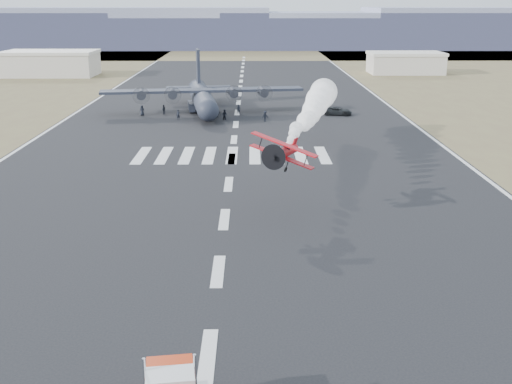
{
  "coord_description": "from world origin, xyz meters",
  "views": [
    {
      "loc": [
        2.5,
        -32.62,
        19.52
      ],
      "look_at": [
        2.92,
        19.46,
        4.0
      ],
      "focal_mm": 45.0,
      "sensor_mm": 36.0,
      "label": 1
    }
  ],
  "objects_px": {
    "transport_aircraft": "(202,97)",
    "crew_f": "(218,112)",
    "aerobatic_biplane": "(284,152)",
    "crew_c": "(265,116)",
    "crew_g": "(239,109)",
    "crew_b": "(224,115)",
    "crew_a": "(178,115)",
    "crew_h": "(225,115)",
    "hangar_left": "(51,63)",
    "crew_e": "(142,110)",
    "support_vehicle": "(338,111)",
    "crew_d": "(164,109)",
    "hangar_right": "(405,63)"
  },
  "relations": [
    {
      "from": "crew_a",
      "to": "crew_h",
      "type": "bearing_deg",
      "value": 2.69
    },
    {
      "from": "crew_h",
      "to": "transport_aircraft",
      "type": "bearing_deg",
      "value": 88.7
    },
    {
      "from": "crew_c",
      "to": "crew_g",
      "type": "height_order",
      "value": "crew_c"
    },
    {
      "from": "transport_aircraft",
      "to": "support_vehicle",
      "type": "height_order",
      "value": "transport_aircraft"
    },
    {
      "from": "hangar_left",
      "to": "crew_f",
      "type": "relative_size",
      "value": 14.93
    },
    {
      "from": "hangar_left",
      "to": "crew_g",
      "type": "bearing_deg",
      "value": -50.11
    },
    {
      "from": "hangar_right",
      "to": "crew_h",
      "type": "height_order",
      "value": "hangar_right"
    },
    {
      "from": "crew_f",
      "to": "crew_e",
      "type": "bearing_deg",
      "value": 61.67
    },
    {
      "from": "hangar_left",
      "to": "crew_c",
      "type": "distance_m",
      "value": 90.39
    },
    {
      "from": "transport_aircraft",
      "to": "crew_f",
      "type": "bearing_deg",
      "value": -71.56
    },
    {
      "from": "hangar_right",
      "to": "crew_b",
      "type": "bearing_deg",
      "value": -123.12
    },
    {
      "from": "crew_f",
      "to": "crew_b",
      "type": "bearing_deg",
      "value": -175.99
    },
    {
      "from": "support_vehicle",
      "to": "crew_a",
      "type": "xyz_separation_m",
      "value": [
        -28.03,
        -4.32,
        0.13
      ]
    },
    {
      "from": "transport_aircraft",
      "to": "crew_e",
      "type": "xyz_separation_m",
      "value": [
        -10.42,
        -4.46,
        -1.82
      ]
    },
    {
      "from": "hangar_left",
      "to": "support_vehicle",
      "type": "height_order",
      "value": "hangar_left"
    },
    {
      "from": "hangar_right",
      "to": "crew_c",
      "type": "xyz_separation_m",
      "value": [
        -41.11,
        -75.2,
        -2.1
      ]
    },
    {
      "from": "support_vehicle",
      "to": "crew_c",
      "type": "height_order",
      "value": "crew_c"
    },
    {
      "from": "crew_c",
      "to": "crew_e",
      "type": "xyz_separation_m",
      "value": [
        -21.78,
        6.14,
        -0.01
      ]
    },
    {
      "from": "support_vehicle",
      "to": "crew_e",
      "type": "bearing_deg",
      "value": 102.56
    },
    {
      "from": "crew_a",
      "to": "crew_f",
      "type": "distance_m",
      "value": 7.07
    },
    {
      "from": "crew_a",
      "to": "crew_b",
      "type": "relative_size",
      "value": 0.93
    },
    {
      "from": "crew_a",
      "to": "crew_b",
      "type": "height_order",
      "value": "crew_b"
    },
    {
      "from": "crew_b",
      "to": "crew_g",
      "type": "distance_m",
      "value": 6.51
    },
    {
      "from": "support_vehicle",
      "to": "crew_c",
      "type": "xyz_separation_m",
      "value": [
        -13.13,
        -6.31,
        0.19
      ]
    },
    {
      "from": "crew_a",
      "to": "crew_d",
      "type": "distance_m",
      "value": 6.25
    },
    {
      "from": "hangar_right",
      "to": "transport_aircraft",
      "type": "height_order",
      "value": "transport_aircraft"
    },
    {
      "from": "support_vehicle",
      "to": "crew_f",
      "type": "bearing_deg",
      "value": 107.53
    },
    {
      "from": "crew_a",
      "to": "crew_e",
      "type": "height_order",
      "value": "crew_e"
    },
    {
      "from": "crew_a",
      "to": "crew_c",
      "type": "height_order",
      "value": "crew_c"
    },
    {
      "from": "hangar_right",
      "to": "transport_aircraft",
      "type": "distance_m",
      "value": 83.22
    },
    {
      "from": "aerobatic_biplane",
      "to": "crew_f",
      "type": "distance_m",
      "value": 54.75
    },
    {
      "from": "crew_a",
      "to": "crew_f",
      "type": "height_order",
      "value": "crew_a"
    },
    {
      "from": "hangar_right",
      "to": "crew_e",
      "type": "xyz_separation_m",
      "value": [
        -62.89,
        -69.06,
        -2.11
      ]
    },
    {
      "from": "support_vehicle",
      "to": "crew_a",
      "type": "distance_m",
      "value": 28.36
    },
    {
      "from": "hangar_right",
      "to": "support_vehicle",
      "type": "xyz_separation_m",
      "value": [
        -27.98,
        -68.89,
        -2.3
      ]
    },
    {
      "from": "transport_aircraft",
      "to": "crew_h",
      "type": "bearing_deg",
      "value": -71.67
    },
    {
      "from": "crew_f",
      "to": "aerobatic_biplane",
      "type": "bearing_deg",
      "value": 168.6
    },
    {
      "from": "hangar_right",
      "to": "transport_aircraft",
      "type": "xyz_separation_m",
      "value": [
        -52.46,
        -64.59,
        -0.29
      ]
    },
    {
      "from": "crew_e",
      "to": "crew_c",
      "type": "bearing_deg",
      "value": 137.11
    },
    {
      "from": "crew_e",
      "to": "crew_f",
      "type": "height_order",
      "value": "crew_e"
    },
    {
      "from": "crew_c",
      "to": "crew_g",
      "type": "bearing_deg",
      "value": 90.32
    },
    {
      "from": "crew_d",
      "to": "crew_g",
      "type": "distance_m",
      "value": 13.48
    },
    {
      "from": "crew_a",
      "to": "crew_f",
      "type": "bearing_deg",
      "value": 25.34
    },
    {
      "from": "crew_g",
      "to": "hangar_left",
      "type": "bearing_deg",
      "value": 135.6
    },
    {
      "from": "hangar_left",
      "to": "crew_b",
      "type": "relative_size",
      "value": 13.47
    },
    {
      "from": "crew_d",
      "to": "crew_f",
      "type": "distance_m",
      "value": 10.3
    },
    {
      "from": "aerobatic_biplane",
      "to": "crew_g",
      "type": "bearing_deg",
      "value": 106.94
    },
    {
      "from": "crew_b",
      "to": "crew_f",
      "type": "xyz_separation_m",
      "value": [
        -1.3,
        2.8,
        -0.09
      ]
    },
    {
      "from": "crew_h",
      "to": "aerobatic_biplane",
      "type": "bearing_deg",
      "value": -109.35
    },
    {
      "from": "hangar_left",
      "to": "crew_c",
      "type": "relative_size",
      "value": 13.5
    }
  ]
}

